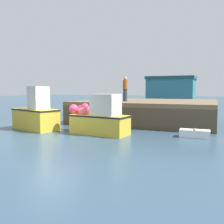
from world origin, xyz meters
TOP-DOWN VIEW (x-y plane):
  - ground at (0.00, 0.00)m, footprint 120.00×160.00m
  - pier at (2.90, 7.18)m, footprint 9.44×7.76m
  - fishing_boat_near_left at (-2.10, 1.50)m, footprint 3.27×2.21m
  - fishing_boat_near_right at (1.93, 1.56)m, footprint 3.44×1.75m
  - rowboat at (6.63, 2.47)m, footprint 1.44×0.69m
  - dockworker at (1.78, 6.05)m, footprint 0.34×0.34m
  - warehouse at (0.52, 33.23)m, footprint 7.69×6.55m

SIDE VIEW (x-z plane):
  - ground at x=0.00m, z-range -0.10..0.00m
  - rowboat at x=6.63m, z-range -0.02..0.40m
  - fishing_boat_near_right at x=1.93m, z-range -0.20..1.90m
  - fishing_boat_near_left at x=-2.10m, z-range -0.40..2.11m
  - pier at x=2.90m, z-range 0.50..2.02m
  - warehouse at x=0.52m, z-range 0.02..4.48m
  - dockworker at x=1.78m, z-range 1.53..3.20m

